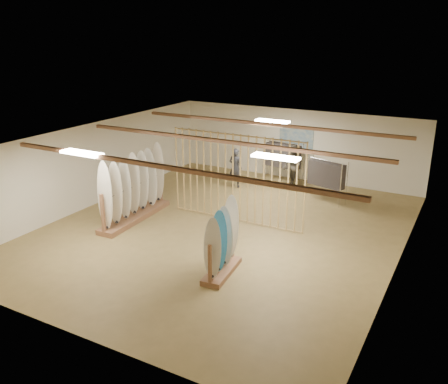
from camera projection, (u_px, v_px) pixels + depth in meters
The scene contains 16 objects.
floor at pixel (224, 230), 14.32m from camera, with size 12.00×12.00×0.00m, color #987E49.
ceiling at pixel (224, 139), 13.41m from camera, with size 12.00×12.00×0.00m, color #9B9792.
wall_back at pixel (296, 145), 18.85m from camera, with size 12.00×12.00×0.00m, color white.
wall_front at pixel (71, 272), 8.88m from camera, with size 12.00×12.00×0.00m, color white.
wall_left at pixel (95, 164), 16.13m from camera, with size 12.00×12.00×0.00m, color white.
wall_right at pixel (403, 216), 11.60m from camera, with size 12.00×12.00×0.00m, color white.
ceiling_slats at pixel (224, 141), 13.44m from camera, with size 9.50×6.12×0.10m, color #936242.
light_panels at pixel (224, 141), 13.43m from camera, with size 1.20×0.35×0.06m, color white.
bamboo_partition at pixel (236, 178), 14.53m from camera, with size 4.45×0.05×2.78m.
poster at pixel (296, 140), 18.77m from camera, with size 1.40×0.03×0.90m, color teal.
rack_left at pixel (134, 197), 14.88m from camera, with size 0.76×3.15×2.18m.
rack_right at pixel (222, 251), 11.54m from camera, with size 0.67×1.59×1.80m.
clothing_rack_a at pixel (283, 156), 18.56m from camera, with size 1.50×0.60×1.63m.
clothing_rack_b at pixel (326, 174), 16.39m from camera, with size 1.37×0.72×1.52m.
shopper_a at pixel (236, 165), 17.99m from camera, with size 0.62×0.42×1.71m, color #2A2B32.
shopper_b at pixel (293, 164), 17.81m from camera, with size 0.93×0.72×1.92m, color #302C25.
Camera 1 is at (6.32, -11.57, 5.70)m, focal length 38.00 mm.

